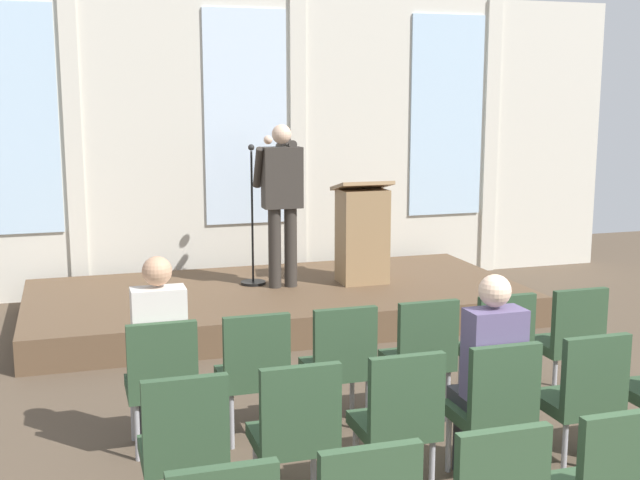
% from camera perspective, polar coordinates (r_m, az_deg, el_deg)
% --- Properties ---
extents(rear_partition, '(10.14, 0.14, 3.64)m').
position_cam_1_polar(rear_partition, '(10.26, -5.07, 6.90)').
color(rear_partition, beige).
rests_on(rear_partition, ground).
extents(stage_platform, '(5.29, 2.50, 0.32)m').
position_cam_1_polar(stage_platform, '(9.01, -3.01, -4.35)').
color(stage_platform, brown).
rests_on(stage_platform, ground).
extents(speaker, '(0.50, 0.69, 1.77)m').
position_cam_1_polar(speaker, '(8.87, -2.69, 3.26)').
color(speaker, '#332D28').
rests_on(speaker, stage_platform).
extents(mic_stand, '(0.28, 0.28, 1.55)m').
position_cam_1_polar(mic_stand, '(9.11, -4.70, -1.01)').
color(mic_stand, black).
rests_on(mic_stand, stage_platform).
extents(lectern, '(0.60, 0.48, 1.16)m').
position_cam_1_polar(lectern, '(9.15, 2.96, 0.44)').
color(lectern, '#93724C').
rests_on(lectern, stage_platform).
extents(chair_r0_c0, '(0.46, 0.44, 0.94)m').
position_cam_1_polar(chair_r0_c0, '(5.69, -10.97, -9.32)').
color(chair_r0_c0, '#99999E').
rests_on(chair_r0_c0, ground).
extents(audience_r0_c0, '(0.36, 0.39, 1.35)m').
position_cam_1_polar(audience_r0_c0, '(5.70, -11.13, -7.03)').
color(audience_r0_c0, '#2D2D33').
rests_on(audience_r0_c0, ground).
extents(chair_r0_c1, '(0.46, 0.44, 0.94)m').
position_cam_1_polar(chair_r0_c1, '(5.78, -4.63, -8.84)').
color(chair_r0_c1, '#99999E').
rests_on(chair_r0_c1, ground).
extents(chair_r0_c2, '(0.46, 0.44, 0.94)m').
position_cam_1_polar(chair_r0_c2, '(5.94, 1.41, -8.28)').
color(chair_r0_c2, '#99999E').
rests_on(chair_r0_c2, ground).
extents(chair_r0_c3, '(0.46, 0.44, 0.94)m').
position_cam_1_polar(chair_r0_c3, '(6.16, 7.07, -7.68)').
color(chair_r0_c3, '#99999E').
rests_on(chair_r0_c3, ground).
extents(chair_r0_c4, '(0.46, 0.44, 0.94)m').
position_cam_1_polar(chair_r0_c4, '(6.44, 12.26, -7.05)').
color(chair_r0_c4, '#99999E').
rests_on(chair_r0_c4, ground).
extents(chair_r0_c5, '(0.46, 0.44, 0.94)m').
position_cam_1_polar(chair_r0_c5, '(6.77, 16.99, -6.43)').
color(chair_r0_c5, '#99999E').
rests_on(chair_r0_c5, ground).
extents(chair_r1_c0, '(0.46, 0.44, 0.94)m').
position_cam_1_polar(chair_r1_c0, '(4.67, -9.45, -13.67)').
color(chair_r1_c0, '#99999E').
rests_on(chair_r1_c0, ground).
extents(chair_r1_c1, '(0.46, 0.44, 0.94)m').
position_cam_1_polar(chair_r1_c1, '(4.79, -1.71, -12.94)').
color(chair_r1_c1, '#99999E').
rests_on(chair_r1_c1, ground).
extents(chair_r1_c2, '(0.46, 0.44, 0.94)m').
position_cam_1_polar(chair_r1_c2, '(4.98, 5.50, -12.04)').
color(chair_r1_c2, '#99999E').
rests_on(chair_r1_c2, ground).
extents(chair_r1_c3, '(0.46, 0.44, 0.94)m').
position_cam_1_polar(chair_r1_c3, '(5.24, 12.04, -11.07)').
color(chair_r1_c3, '#99999E').
rests_on(chair_r1_c3, ground).
extents(audience_r1_c3, '(0.36, 0.39, 1.34)m').
position_cam_1_polar(audience_r1_c3, '(5.24, 11.69, -8.67)').
color(audience_r1_c3, '#2D2D33').
rests_on(audience_r1_c3, ground).
extents(chair_r1_c4, '(0.46, 0.44, 0.94)m').
position_cam_1_polar(chair_r1_c4, '(5.57, 17.85, -10.07)').
color(chair_r1_c4, '#99999E').
rests_on(chair_r1_c4, ground).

